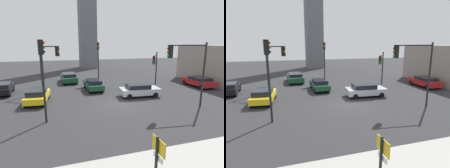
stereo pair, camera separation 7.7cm
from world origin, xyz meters
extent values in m
plane|color=#2D2D30|center=(0.00, 0.00, 0.00)|extent=(99.99, 99.99, 0.00)
cube|color=gold|center=(-2.69, -10.72, 2.32)|extent=(0.04, 0.76, 0.52)
cube|color=white|center=(-2.69, -10.72, 1.91)|extent=(0.04, 0.54, 0.22)
cylinder|color=black|center=(7.66, 7.27, 2.26)|extent=(0.16, 0.16, 4.51)
cylinder|color=black|center=(6.79, 6.12, 4.12)|extent=(1.85, 2.36, 0.12)
cube|color=black|center=(6.06, 5.18, 3.57)|extent=(0.45, 0.45, 1.00)
sphere|color=#4C0F0C|center=(5.94, 5.02, 3.87)|extent=(0.20, 0.20, 0.20)
sphere|color=#594714|center=(5.94, 5.02, 3.57)|extent=(0.20, 0.20, 0.20)
sphere|color=green|center=(5.94, 5.02, 3.27)|extent=(0.20, 0.20, 0.20)
cylinder|color=black|center=(0.12, 10.52, 2.89)|extent=(0.16, 0.16, 5.79)
cube|color=black|center=(0.12, 10.52, 5.29)|extent=(0.39, 0.39, 1.00)
sphere|color=#4C0F0C|center=(0.07, 10.32, 5.59)|extent=(0.20, 0.20, 0.20)
sphere|color=yellow|center=(0.07, 10.32, 5.29)|extent=(0.20, 0.20, 0.20)
sphere|color=#14471E|center=(0.07, 10.32, 4.99)|extent=(0.20, 0.20, 0.20)
cylinder|color=black|center=(-7.42, 7.06, 2.83)|extent=(0.16, 0.16, 5.67)
cylinder|color=black|center=(-6.38, 6.37, 5.30)|extent=(2.16, 1.49, 0.12)
cube|color=black|center=(-5.54, 5.81, 4.75)|extent=(0.44, 0.44, 1.00)
sphere|color=#4C0F0C|center=(-5.37, 5.70, 5.05)|extent=(0.20, 0.20, 0.20)
sphere|color=yellow|center=(-5.37, 5.70, 4.75)|extent=(0.20, 0.20, 0.20)
sphere|color=#14471E|center=(-5.37, 5.70, 4.45)|extent=(0.20, 0.20, 0.20)
cylinder|color=black|center=(6.61, -2.54, 2.86)|extent=(0.16, 0.16, 5.73)
cylinder|color=black|center=(4.87, -2.32, 5.48)|extent=(3.49, 0.55, 0.12)
cube|color=black|center=(3.38, -2.14, 4.93)|extent=(0.36, 0.36, 1.00)
sphere|color=#4C0F0C|center=(3.19, -2.11, 5.23)|extent=(0.20, 0.20, 0.20)
sphere|color=#594714|center=(3.19, -2.11, 4.93)|extent=(0.20, 0.20, 0.20)
sphere|color=green|center=(3.19, -2.11, 4.63)|extent=(0.20, 0.20, 0.20)
cylinder|color=black|center=(-6.67, -2.12, 2.94)|extent=(0.16, 0.16, 5.87)
cube|color=black|center=(-6.67, -2.12, 5.37)|extent=(0.38, 0.38, 1.00)
sphere|color=red|center=(-6.47, -2.08, 5.67)|extent=(0.20, 0.20, 0.20)
sphere|color=#594714|center=(-6.47, -2.08, 5.37)|extent=(0.20, 0.20, 0.20)
sphere|color=#14471E|center=(-6.47, -2.08, 5.07)|extent=(0.20, 0.20, 0.20)
cube|color=#ADB2B7|center=(2.73, 2.07, 0.62)|extent=(4.34, 2.22, 0.63)
cube|color=black|center=(2.52, 2.08, 1.14)|extent=(2.48, 1.85, 0.49)
cylinder|color=black|center=(4.22, 2.75, 0.30)|extent=(0.62, 0.39, 0.60)
cylinder|color=black|center=(4.11, 1.18, 0.30)|extent=(0.62, 0.39, 0.60)
cylinder|color=black|center=(1.36, 2.96, 0.30)|extent=(0.62, 0.39, 0.60)
cylinder|color=black|center=(1.25, 1.39, 0.30)|extent=(0.62, 0.39, 0.60)
cube|color=black|center=(-11.60, 7.33, 0.63)|extent=(2.01, 4.08, 0.57)
cube|color=black|center=(-11.59, 7.13, 1.09)|extent=(1.70, 2.32, 0.44)
cylinder|color=black|center=(-10.93, 8.73, 0.34)|extent=(0.36, 0.70, 0.68)
cylinder|color=black|center=(-10.79, 6.01, 0.34)|extent=(0.36, 0.70, 0.68)
cube|color=#19472D|center=(-4.05, 12.07, 0.63)|extent=(2.22, 4.81, 0.66)
cube|color=black|center=(-4.04, 11.83, 1.15)|extent=(1.90, 2.72, 0.46)
cylinder|color=black|center=(-4.95, 13.65, 0.30)|extent=(0.39, 0.61, 0.60)
cylinder|color=black|center=(-3.27, 13.71, 0.30)|extent=(0.39, 0.61, 0.60)
cylinder|color=black|center=(-4.83, 10.43, 0.30)|extent=(0.39, 0.61, 0.60)
cylinder|color=black|center=(-3.15, 10.49, 0.30)|extent=(0.39, 0.61, 0.60)
cube|color=#19472D|center=(-1.50, 6.35, 0.61)|extent=(1.87, 4.20, 0.56)
cube|color=black|center=(-1.49, 6.14, 1.09)|extent=(1.62, 2.36, 0.47)
cylinder|color=black|center=(-2.26, 7.75, 0.33)|extent=(0.33, 0.67, 0.66)
cylinder|color=black|center=(-0.79, 7.78, 0.33)|extent=(0.33, 0.67, 0.66)
cylinder|color=black|center=(-2.20, 4.92, 0.33)|extent=(0.33, 0.67, 0.66)
cylinder|color=black|center=(-0.74, 4.95, 0.33)|extent=(0.33, 0.67, 0.66)
cube|color=maroon|center=(12.21, 4.08, 0.64)|extent=(1.99, 4.47, 0.66)
cube|color=black|center=(12.21, 3.86, 1.14)|extent=(1.74, 2.51, 0.40)
cylinder|color=black|center=(11.42, 5.60, 0.31)|extent=(0.36, 0.63, 0.62)
cylinder|color=black|center=(13.02, 5.59, 0.31)|extent=(0.36, 0.63, 0.62)
cylinder|color=black|center=(11.40, 2.57, 0.31)|extent=(0.36, 0.63, 0.62)
cylinder|color=black|center=(13.00, 2.56, 0.31)|extent=(0.36, 0.63, 0.62)
cube|color=yellow|center=(-7.64, 3.05, 0.61)|extent=(2.25, 4.22, 0.55)
cube|color=black|center=(-7.66, 2.85, 1.09)|extent=(1.85, 2.42, 0.50)
cylinder|color=black|center=(-8.26, 4.50, 0.33)|extent=(0.40, 0.69, 0.66)
cylinder|color=black|center=(-6.75, 4.35, 0.33)|extent=(0.40, 0.69, 0.66)
cylinder|color=black|center=(-8.54, 1.75, 0.33)|extent=(0.40, 0.69, 0.66)
cylinder|color=black|center=(-7.02, 1.60, 0.33)|extent=(0.40, 0.69, 0.66)
camera|label=1|loc=(-5.75, -15.51, 5.61)|focal=29.58mm
camera|label=2|loc=(-5.68, -15.53, 5.61)|focal=29.58mm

